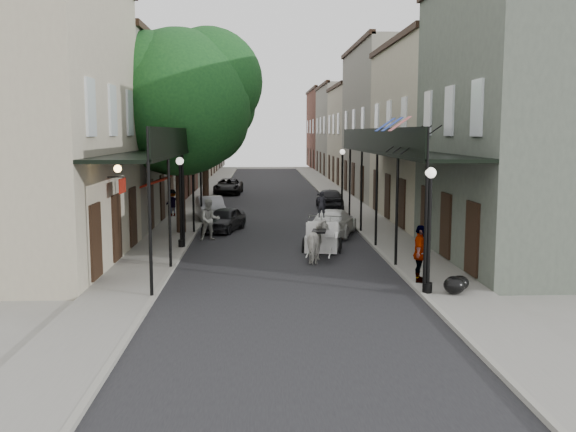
{
  "coord_description": "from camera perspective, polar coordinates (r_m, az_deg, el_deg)",
  "views": [
    {
      "loc": [
        -0.83,
        -20.33,
        4.83
      ],
      "look_at": [
        0.24,
        4.36,
        1.6
      ],
      "focal_mm": 40.0,
      "sensor_mm": 36.0,
      "label": 1
    }
  ],
  "objects": [
    {
      "name": "lamppost_right_far",
      "position": [
        38.74,
        4.84,
        3.31
      ],
      "size": [
        0.32,
        0.32,
        3.71
      ],
      "color": "black",
      "rests_on": "sidewalk_right"
    },
    {
      "name": "gallery_left",
      "position": [
        27.6,
        -10.79,
        5.7
      ],
      "size": [
        2.2,
        18.05,
        4.88
      ],
      "color": "black",
      "rests_on": "sidewalk_left"
    },
    {
      "name": "building_row_left",
      "position": [
        50.93,
        -11.37,
        7.78
      ],
      "size": [
        5.0,
        80.0,
        10.5
      ],
      "primitive_type": "cube",
      "color": "#ADA58B",
      "rests_on": "ground"
    },
    {
      "name": "sidewalk_left",
      "position": [
        40.82,
        -8.33,
        0.66
      ],
      "size": [
        2.2,
        90.0,
        0.12
      ],
      "primitive_type": "cube",
      "color": "gray",
      "rests_on": "ground"
    },
    {
      "name": "car_left_far",
      "position": [
        50.57,
        -5.32,
        2.64
      ],
      "size": [
        2.26,
        4.54,
        1.24
      ],
      "primitive_type": "imported",
      "rotation": [
        0.0,
        0.0,
        -0.05
      ],
      "color": "black",
      "rests_on": "ground"
    },
    {
      "name": "trash_bags",
      "position": [
        19.71,
        14.74,
        -5.89
      ],
      "size": [
        0.89,
        1.04,
        0.54
      ],
      "color": "black",
      "rests_on": "sidewalk_right"
    },
    {
      "name": "tree_far",
      "position": [
        44.65,
        -6.95,
        8.69
      ],
      "size": [
        6.45,
        6.0,
        8.61
      ],
      "color": "#382619",
      "rests_on": "sidewalk_left"
    },
    {
      "name": "pedestrian_sidewalk_left",
      "position": [
        36.78,
        -10.24,
        1.16
      ],
      "size": [
        1.13,
        0.97,
        1.51
      ],
      "primitive_type": "imported",
      "rotation": [
        0.0,
        0.0,
        3.65
      ],
      "color": "gray",
      "rests_on": "sidewalk_left"
    },
    {
      "name": "building_row_right",
      "position": [
        51.21,
        8.2,
        7.85
      ],
      "size": [
        5.0,
        80.0,
        10.5
      ],
      "primitive_type": "cube",
      "color": "gray",
      "rests_on": "ground"
    },
    {
      "name": "gallery_right",
      "position": [
        27.89,
        9.18,
        5.76
      ],
      "size": [
        2.2,
        18.05,
        4.88
      ],
      "color": "black",
      "rests_on": "sidewalk_right"
    },
    {
      "name": "horse",
      "position": [
        24.05,
        2.76,
        -2.31
      ],
      "size": [
        1.08,
        1.9,
        1.52
      ],
      "primitive_type": "imported",
      "rotation": [
        0.0,
        0.0,
        2.99
      ],
      "color": "silver",
      "rests_on": "ground"
    },
    {
      "name": "car_left_mid",
      "position": [
        35.83,
        -6.9,
        0.68
      ],
      "size": [
        2.09,
        4.08,
        1.28
      ],
      "primitive_type": "imported",
      "rotation": [
        0.0,
        0.0,
        0.2
      ],
      "color": "#99999E",
      "rests_on": "ground"
    },
    {
      "name": "lamppost_right_near",
      "position": [
        19.18,
        12.43,
        -1.07
      ],
      "size": [
        0.32,
        0.32,
        3.71
      ],
      "color": "black",
      "rests_on": "sidewalk_right"
    },
    {
      "name": "road",
      "position": [
        40.62,
        -1.3,
        0.63
      ],
      "size": [
        8.0,
        90.0,
        0.01
      ],
      "primitive_type": "cube",
      "color": "black",
      "rests_on": "ground"
    },
    {
      "name": "car_right_far",
      "position": [
        40.97,
        3.74,
        1.58
      ],
      "size": [
        1.56,
        3.85,
        1.31
      ],
      "primitive_type": "imported",
      "rotation": [
        0.0,
        0.0,
        3.14
      ],
      "color": "black",
      "rests_on": "ground"
    },
    {
      "name": "car_right_near",
      "position": [
        30.28,
        4.04,
        -0.54
      ],
      "size": [
        2.9,
        4.66,
        1.26
      ],
      "primitive_type": "imported",
      "rotation": [
        0.0,
        0.0,
        2.86
      ],
      "color": "silver",
      "rests_on": "ground"
    },
    {
      "name": "lamppost_left",
      "position": [
        26.68,
        -9.52,
        1.36
      ],
      "size": [
        0.32,
        0.32,
        3.71
      ],
      "color": "black",
      "rests_on": "sidewalk_left"
    },
    {
      "name": "ground",
      "position": [
        20.91,
        -0.15,
        -5.91
      ],
      "size": [
        140.0,
        140.0,
        0.0
      ],
      "primitive_type": "plane",
      "color": "gray",
      "rests_on": "ground"
    },
    {
      "name": "carriage",
      "position": [
        26.35,
        3.08,
        -0.95
      ],
      "size": [
        1.75,
        2.4,
        2.54
      ],
      "rotation": [
        0.0,
        0.0,
        -0.15
      ],
      "color": "black",
      "rests_on": "ground"
    },
    {
      "name": "pedestrian_walking",
      "position": [
        28.92,
        -6.97,
        -0.34
      ],
      "size": [
        1.07,
        0.92,
        1.88
      ],
      "primitive_type": "imported",
      "rotation": [
        0.0,
        0.0,
        0.26
      ],
      "color": "#A1A198",
      "rests_on": "ground"
    },
    {
      "name": "sidewalk_right",
      "position": [
        41.03,
        5.7,
        0.74
      ],
      "size": [
        2.2,
        90.0,
        0.12
      ],
      "primitive_type": "cube",
      "color": "gray",
      "rests_on": "ground"
    },
    {
      "name": "pedestrian_sidewalk_right",
      "position": [
        20.68,
        11.65,
        -3.3
      ],
      "size": [
        0.78,
        1.15,
        1.82
      ],
      "primitive_type": "imported",
      "rotation": [
        0.0,
        0.0,
        1.23
      ],
      "color": "gray",
      "rests_on": "sidewalk_right"
    },
    {
      "name": "tree_near",
      "position": [
        30.74,
        -8.92,
        10.45
      ],
      "size": [
        7.31,
        6.8,
        9.63
      ],
      "color": "#382619",
      "rests_on": "sidewalk_left"
    },
    {
      "name": "car_left_near",
      "position": [
        31.57,
        -5.68,
        -0.31
      ],
      "size": [
        2.3,
        3.72,
        1.18
      ],
      "primitive_type": "imported",
      "rotation": [
        0.0,
        0.0,
        -0.28
      ],
      "color": "black",
      "rests_on": "ground"
    }
  ]
}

